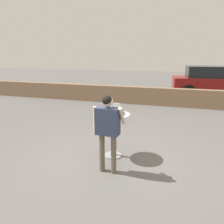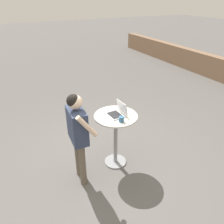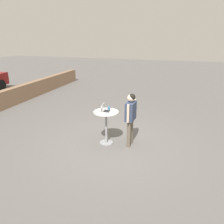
% 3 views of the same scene
% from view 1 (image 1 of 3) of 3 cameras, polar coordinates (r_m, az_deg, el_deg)
% --- Properties ---
extents(ground_plane, '(50.00, 50.00, 0.00)m').
position_cam_1_polar(ground_plane, '(5.02, -0.61, -12.83)').
color(ground_plane, '#5B5956').
extents(pavement_kerb, '(17.29, 0.35, 0.82)m').
position_cam_1_polar(pavement_kerb, '(10.35, 9.15, 4.17)').
color(pavement_kerb, '#84664C').
rests_on(pavement_kerb, ground_plane).
extents(cafe_table, '(0.75, 0.75, 1.03)m').
position_cam_1_polar(cafe_table, '(5.00, 0.31, -3.85)').
color(cafe_table, gray).
rests_on(cafe_table, ground_plane).
extents(laptop, '(0.31, 0.31, 0.23)m').
position_cam_1_polar(laptop, '(4.93, 0.38, 0.14)').
color(laptop, silver).
rests_on(laptop, cafe_table).
extents(coffee_mug, '(0.12, 0.09, 0.09)m').
position_cam_1_polar(coffee_mug, '(4.83, 2.77, -0.26)').
color(coffee_mug, '#336084').
rests_on(coffee_mug, cafe_table).
extents(standing_person, '(0.61, 0.34, 1.61)m').
position_cam_1_polar(standing_person, '(4.23, -1.17, -3.26)').
color(standing_person, brown).
rests_on(standing_person, ground_plane).
extents(parked_car_near_street, '(4.21, 2.10, 1.64)m').
position_cam_1_polar(parked_car_near_street, '(13.52, 24.12, 7.45)').
color(parked_car_near_street, maroon).
rests_on(parked_car_near_street, ground_plane).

